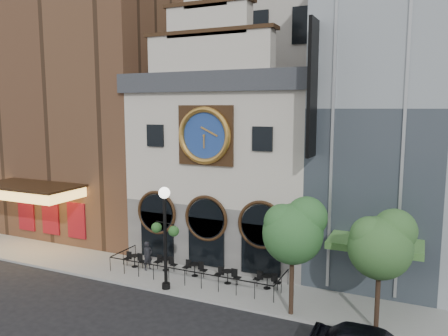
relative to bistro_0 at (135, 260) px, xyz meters
name	(u,v)px	position (x,y,z in m)	size (l,w,h in m)	color
ground	(174,296)	(4.38, -2.45, -0.61)	(120.00, 120.00, 0.00)	black
sidewalk	(196,279)	(4.38, 0.05, -0.54)	(44.00, 5.00, 0.15)	gray
clock_building	(232,159)	(4.38, 5.38, 6.07)	(12.60, 8.78, 18.65)	#605E5B
theater_building	(100,79)	(-8.62, 7.51, 11.99)	(14.00, 15.60, 25.00)	brown
retail_building	(446,109)	(17.37, 7.54, 9.53)	(14.00, 14.40, 20.00)	gray
cafe_railing	(196,270)	(4.38, 0.05, -0.01)	(10.60, 2.60, 0.90)	black
bistro_0	(135,260)	(0.00, 0.00, 0.00)	(1.58, 0.68, 0.90)	black
bistro_1	(166,263)	(2.11, 0.31, 0.00)	(1.58, 0.68, 0.90)	black
bistro_2	(195,268)	(4.20, 0.26, 0.00)	(1.58, 0.68, 0.90)	black
bistro_3	(228,276)	(6.47, 0.05, 0.00)	(1.58, 0.68, 0.90)	black
bistro_4	(267,280)	(8.77, 0.33, 0.00)	(1.58, 0.68, 0.90)	black
pedestrian	(148,256)	(1.04, -0.04, 0.44)	(0.66, 0.43, 1.80)	black
lamppost	(165,227)	(3.63, -2.05, 3.11)	(1.83, 0.80, 5.78)	black
tree_left	(294,229)	(10.88, -2.01, 3.82)	(3.04, 2.92, 5.85)	#382619
tree_right	(382,243)	(14.85, -2.01, 3.67)	(2.93, 2.82, 5.64)	#382619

